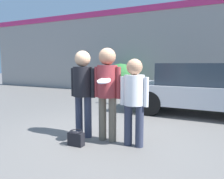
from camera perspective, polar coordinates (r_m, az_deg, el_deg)
name	(u,v)px	position (r m, az deg, el deg)	size (l,w,h in m)	color
ground_plane	(101,137)	(4.61, -2.79, -12.38)	(56.00, 56.00, 0.00)	#5B5956
storefront_building	(171,49)	(10.96, 15.21, 10.16)	(24.00, 0.22, 4.34)	gray
person_left	(83,85)	(4.49, -7.60, 1.13)	(0.57, 0.40, 1.77)	#2D3347
person_middle_with_frisbee	(107,85)	(4.19, -1.23, 1.17)	(0.56, 0.58, 1.81)	#665B4C
person_right	(134,95)	(3.96, 5.80, -1.49)	(0.54, 0.37, 1.60)	#2D3347
parked_car_near	(199,88)	(7.06, 21.86, 0.27)	(4.23, 1.96, 1.52)	#B7BABF
shrub	(121,79)	(10.74, 2.25, 2.77)	(1.51, 1.51, 1.51)	#2D6B33
handbag	(76,138)	(4.20, -9.37, -12.46)	(0.30, 0.23, 0.29)	black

